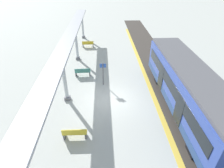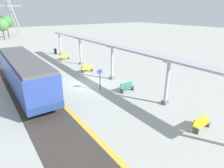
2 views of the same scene
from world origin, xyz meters
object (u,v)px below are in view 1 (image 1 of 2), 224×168
Objects in this scene: canopy_pillar_third at (64,79)px; bench_far_end at (83,72)px; bench_near_end at (88,44)px; bench_extra_slot at (75,133)px; train_near_carriage at (187,89)px; platform_info_sign at (103,72)px; canopy_pillar_nearest at (83,25)px; canopy_pillar_second at (76,43)px.

canopy_pillar_third is 4.19m from bench_far_end.
bench_near_end and bench_extra_slot have the same top height.
platform_info_sign is at bearing -31.53° from train_near_carriage.
canopy_pillar_third reaches higher than bench_near_end.
bench_near_end is at bearing -89.36° from bench_extra_slot.
bench_extra_slot is at bearing 90.64° from bench_near_end.
train_near_carriage is 3.21× the size of canopy_pillar_nearest.
bench_extra_slot is (-1.11, 19.54, -1.50)m from canopy_pillar_nearest.
canopy_pillar_nearest is 2.52× the size of bench_far_end.
canopy_pillar_nearest is 2.54× the size of bench_near_end.
bench_near_end is 7.74m from bench_far_end.
canopy_pillar_nearest is at bearing -85.51° from bench_far_end.
canopy_pillar_nearest and canopy_pillar_third have the same top height.
canopy_pillar_second reaches higher than platform_info_sign.
canopy_pillar_nearest is 1.00× the size of canopy_pillar_second.
bench_near_end is 0.69× the size of platform_info_sign.
canopy_pillar_third is 1.74× the size of platform_info_sign.
canopy_pillar_nearest reaches higher than platform_info_sign.
canopy_pillar_nearest is 1.74× the size of platform_info_sign.
canopy_pillar_nearest is 7.73m from canopy_pillar_second.
canopy_pillar_nearest is 4.31m from bench_near_end.
canopy_pillar_third is 4.46m from bench_extra_slot.
canopy_pillar_second is 1.00× the size of canopy_pillar_third.
bench_near_end is (7.95, -13.10, -1.39)m from train_near_carriage.
canopy_pillar_nearest is at bearing -77.67° from platform_info_sign.
canopy_pillar_nearest is (8.89, -17.03, 0.11)m from train_near_carriage.
train_near_carriage is at bearing 117.55° from canopy_pillar_nearest.
bench_extra_slot is (7.78, 2.51, -1.39)m from train_near_carriage.
canopy_pillar_nearest reaches higher than bench_far_end.
canopy_pillar_third is at bearing -74.72° from bench_extra_slot.
canopy_pillar_third is at bearing 35.82° from platform_info_sign.
train_near_carriage is 12.86m from canopy_pillar_second.
canopy_pillar_second is at bearing 76.17° from bench_near_end.
canopy_pillar_second reaches higher than train_near_carriage.
canopy_pillar_second is at bearing 90.00° from canopy_pillar_nearest.
canopy_pillar_nearest is 11.81m from bench_far_end.
platform_info_sign is (5.96, -3.66, -0.50)m from train_near_carriage.
canopy_pillar_nearest is 2.54× the size of bench_extra_slot.
canopy_pillar_second is 4.32m from bench_far_end.
canopy_pillar_second is 11.96m from bench_extra_slot.
platform_info_sign is at bearing -144.18° from canopy_pillar_third.
train_near_carriage reaches higher than bench_extra_slot.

